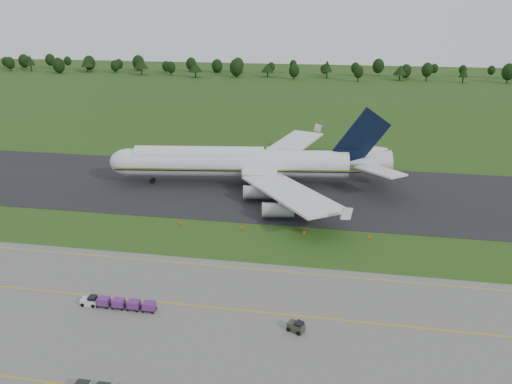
% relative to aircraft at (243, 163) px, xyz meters
% --- Properties ---
extents(ground, '(600.00, 600.00, 0.00)m').
position_rel_aircraft_xyz_m(ground, '(4.31, -30.90, -5.47)').
color(ground, '#244715').
rests_on(ground, ground).
extents(apron, '(300.00, 52.00, 0.06)m').
position_rel_aircraft_xyz_m(apron, '(4.31, -64.90, -5.44)').
color(apron, slate).
rests_on(apron, ground).
extents(taxiway, '(300.00, 40.00, 0.08)m').
position_rel_aircraft_xyz_m(taxiway, '(4.31, -2.90, -5.43)').
color(taxiway, black).
rests_on(taxiway, ground).
extents(apron_markings, '(300.00, 30.20, 0.01)m').
position_rel_aircraft_xyz_m(apron_markings, '(4.31, -57.88, -5.40)').
color(apron_markings, gold).
rests_on(apron_markings, apron).
extents(tree_line, '(528.65, 20.43, 11.51)m').
position_rel_aircraft_xyz_m(tree_line, '(-2.80, 190.83, 0.83)').
color(tree_line, black).
rests_on(tree_line, ground).
extents(aircraft, '(68.44, 65.92, 19.15)m').
position_rel_aircraft_xyz_m(aircraft, '(0.00, 0.00, 0.00)').
color(aircraft, white).
rests_on(aircraft, ground).
extents(baggage_train, '(11.19, 1.43, 1.38)m').
position_rel_aircraft_xyz_m(baggage_train, '(-7.44, -55.25, -4.68)').
color(baggage_train, silver).
rests_on(baggage_train, apron).
extents(utility_cart, '(2.49, 2.05, 1.18)m').
position_rel_aircraft_xyz_m(utility_cart, '(18.40, -56.36, -4.83)').
color(utility_cart, '#323525').
rests_on(utility_cart, apron).
extents(edge_markers, '(37.14, 0.30, 0.60)m').
position_rel_aircraft_xyz_m(edge_markers, '(10.96, -25.89, -5.19)').
color(edge_markers, '#F64E07').
rests_on(edge_markers, ground).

